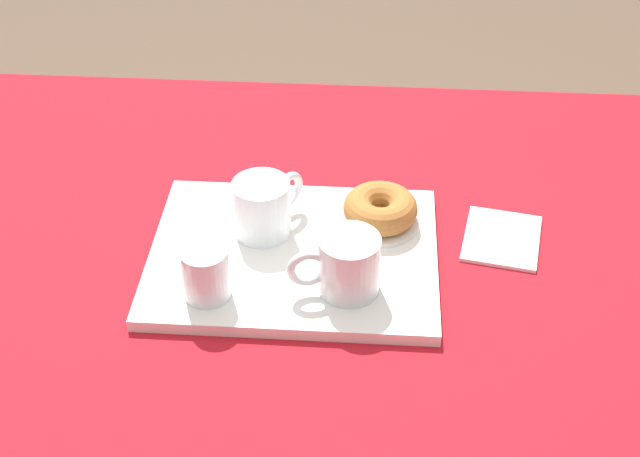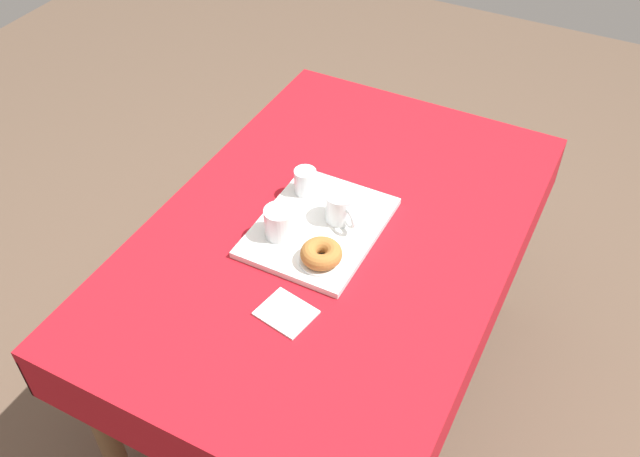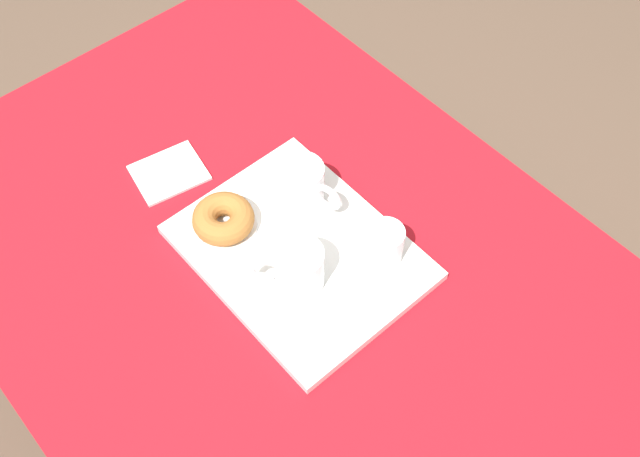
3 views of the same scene
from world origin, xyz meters
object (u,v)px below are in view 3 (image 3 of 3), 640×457
(donut_plate_left, at_px, (225,227))
(paper_napkin, at_px, (169,173))
(dining_table, at_px, (293,298))
(tea_mug_left, at_px, (298,269))
(serving_tray, at_px, (300,252))
(water_glass_near, at_px, (385,246))
(tea_mug_right, at_px, (302,185))
(sugar_donut_left, at_px, (223,219))

(donut_plate_left, xyz_separation_m, paper_napkin, (0.18, -0.00, -0.02))
(dining_table, distance_m, tea_mug_left, 0.15)
(donut_plate_left, bearing_deg, serving_tray, -149.95)
(tea_mug_left, height_order, water_glass_near, tea_mug_left)
(dining_table, bearing_deg, donut_plate_left, 13.77)
(paper_napkin, bearing_deg, tea_mug_right, -147.47)
(dining_table, height_order, sugar_donut_left, sugar_donut_left)
(tea_mug_left, distance_m, donut_plate_left, 0.18)
(dining_table, distance_m, serving_tray, 0.10)
(tea_mug_right, height_order, paper_napkin, tea_mug_right)
(dining_table, distance_m, water_glass_near, 0.21)
(water_glass_near, bearing_deg, tea_mug_left, 67.31)
(tea_mug_left, relative_size, donut_plate_left, 0.97)
(paper_napkin, bearing_deg, sugar_donut_left, 179.12)
(tea_mug_left, bearing_deg, sugar_donut_left, 9.15)
(water_glass_near, bearing_deg, dining_table, 57.13)
(dining_table, relative_size, paper_napkin, 11.14)
(sugar_donut_left, bearing_deg, serving_tray, -149.95)
(sugar_donut_left, bearing_deg, tea_mug_left, -170.85)
(tea_mug_left, distance_m, water_glass_near, 0.15)
(tea_mug_left, relative_size, paper_napkin, 0.87)
(tea_mug_left, xyz_separation_m, water_glass_near, (-0.06, -0.14, -0.01))
(donut_plate_left, distance_m, paper_napkin, 0.18)
(tea_mug_right, relative_size, water_glass_near, 1.65)
(sugar_donut_left, height_order, paper_napkin, sugar_donut_left)
(dining_table, distance_m, sugar_donut_left, 0.20)
(paper_napkin, bearing_deg, donut_plate_left, 179.12)
(water_glass_near, bearing_deg, tea_mug_right, 7.24)
(dining_table, bearing_deg, paper_napkin, 5.64)
(serving_tray, xyz_separation_m, paper_napkin, (0.30, 0.07, -0.01))
(serving_tray, distance_m, donut_plate_left, 0.14)
(tea_mug_left, bearing_deg, water_glass_near, -112.69)
(dining_table, bearing_deg, tea_mug_right, -48.12)
(tea_mug_left, bearing_deg, donut_plate_left, 9.15)
(tea_mug_right, bearing_deg, donut_plate_left, 73.85)
(dining_table, relative_size, serving_tray, 3.51)
(serving_tray, xyz_separation_m, water_glass_near, (-0.11, -0.10, 0.04))
(tea_mug_left, relative_size, sugar_donut_left, 1.02)
(donut_plate_left, relative_size, sugar_donut_left, 1.05)
(sugar_donut_left, bearing_deg, tea_mug_right, -106.15)
(tea_mug_right, bearing_deg, sugar_donut_left, 73.85)
(donut_plate_left, bearing_deg, water_glass_near, -143.48)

